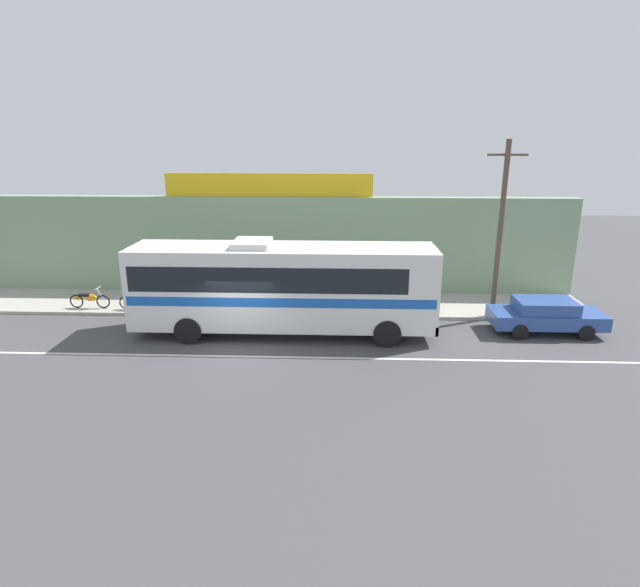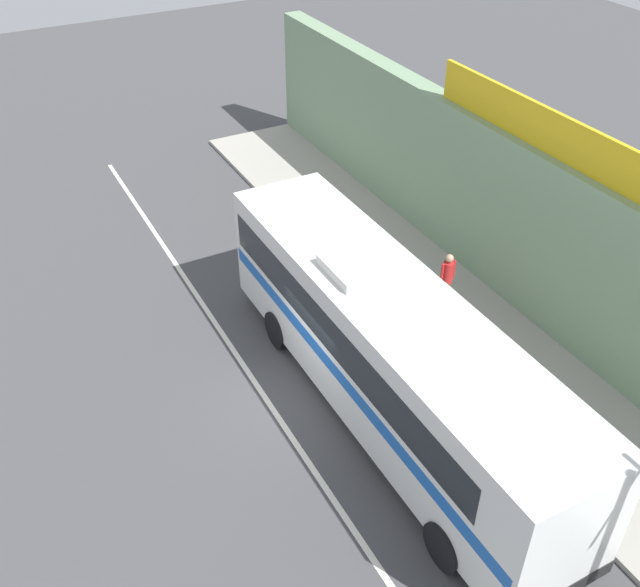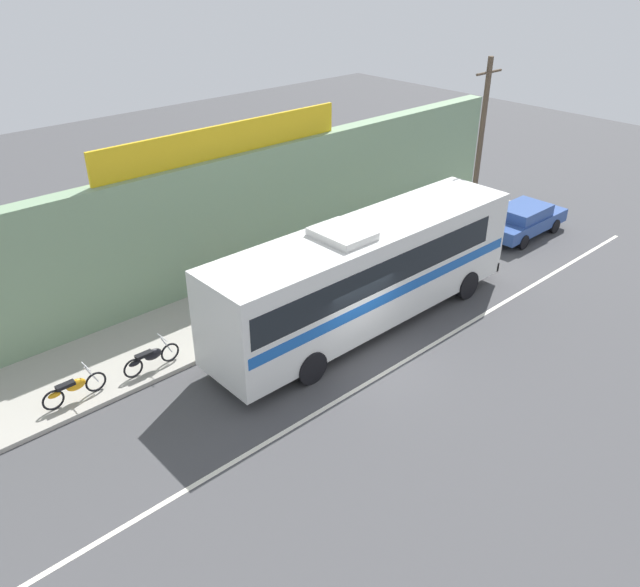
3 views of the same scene
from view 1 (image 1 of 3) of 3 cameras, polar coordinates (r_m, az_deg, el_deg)
The scene contains 11 objects.
ground_plane at distance 19.99m, azimuth -8.68°, elevation -5.85°, with size 70.00×70.00×0.00m, color #444447.
sidewalk_slab at distance 24.77m, azimuth -6.47°, elevation -1.08°, with size 30.00×3.60×0.14m, color #A8A399.
storefront_facade at distance 26.24m, azimuth -5.95°, elevation 5.21°, with size 30.00×0.70×4.80m, color gray.
storefront_billboard at distance 25.78m, azimuth -5.61°, elevation 11.65°, with size 9.99×0.12×1.10m, color gold.
road_center_stripe at distance 19.27m, azimuth -9.12°, elevation -6.75°, with size 30.00×0.14×0.01m, color silver.
intercity_bus at distance 20.57m, azimuth -4.24°, elevation 1.06°, with size 11.79×2.68×3.78m.
parked_car at distance 22.90m, azimuth 23.30°, elevation -2.14°, with size 4.37×1.86×1.37m.
utility_pole at distance 23.08m, azimuth 19.00°, elevation 6.71°, with size 1.60×0.22×7.35m.
motorcycle_purple at distance 25.83m, azimuth -23.79°, elevation -0.55°, with size 1.84×0.56×0.94m.
motorcycle_blue at distance 24.79m, azimuth -19.09°, elevation -0.71°, with size 1.84×0.56×0.94m.
pedestrian_near_shop at distance 24.73m, azimuth -9.22°, elevation 1.42°, with size 0.30×0.48×1.75m.
Camera 1 is at (3.72, -18.10, 7.63)m, focal length 29.48 mm.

